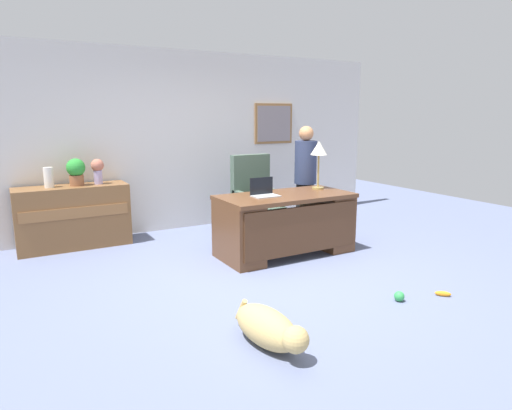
{
  "coord_description": "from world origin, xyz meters",
  "views": [
    {
      "loc": [
        -2.5,
        -4.05,
        1.76
      ],
      "look_at": [
        -0.02,
        0.3,
        0.75
      ],
      "focal_mm": 31.63,
      "sensor_mm": 36.0,
      "label": 1
    }
  ],
  "objects_px": {
    "dog_toy_ball": "(399,296)",
    "desk_lamp": "(319,151)",
    "credenza": "(73,217)",
    "person_standing": "(305,180)",
    "armchair": "(256,201)",
    "laptop": "(264,192)",
    "dog_lying": "(269,328)",
    "potted_plant": "(76,171)",
    "vase_empty": "(49,178)",
    "dog_toy_bone": "(443,294)",
    "desk": "(286,222)",
    "vase_with_flowers": "(98,169)"
  },
  "relations": [
    {
      "from": "dog_lying",
      "to": "vase_with_flowers",
      "type": "height_order",
      "value": "vase_with_flowers"
    },
    {
      "from": "desk",
      "to": "credenza",
      "type": "distance_m",
      "value": 2.84
    },
    {
      "from": "person_standing",
      "to": "dog_lying",
      "type": "xyz_separation_m",
      "value": [
        -2.19,
        -2.6,
        -0.66
      ]
    },
    {
      "from": "vase_empty",
      "to": "dog_toy_ball",
      "type": "relative_size",
      "value": 2.65
    },
    {
      "from": "dog_lying",
      "to": "potted_plant",
      "type": "xyz_separation_m",
      "value": [
        -0.81,
        3.58,
        0.88
      ]
    },
    {
      "from": "armchair",
      "to": "dog_toy_bone",
      "type": "height_order",
      "value": "armchair"
    },
    {
      "from": "person_standing",
      "to": "dog_toy_bone",
      "type": "distance_m",
      "value": 2.73
    },
    {
      "from": "potted_plant",
      "to": "vase_with_flowers",
      "type": "bearing_deg",
      "value": 0.0
    },
    {
      "from": "credenza",
      "to": "person_standing",
      "type": "distance_m",
      "value": 3.26
    },
    {
      "from": "person_standing",
      "to": "dog_lying",
      "type": "distance_m",
      "value": 3.46
    },
    {
      "from": "person_standing",
      "to": "vase_with_flowers",
      "type": "relative_size",
      "value": 4.69
    },
    {
      "from": "vase_with_flowers",
      "to": "potted_plant",
      "type": "relative_size",
      "value": 0.95
    },
    {
      "from": "laptop",
      "to": "desk",
      "type": "bearing_deg",
      "value": -11.9
    },
    {
      "from": "dog_toy_bone",
      "to": "dog_toy_ball",
      "type": "bearing_deg",
      "value": 164.99
    },
    {
      "from": "desk",
      "to": "dog_toy_bone",
      "type": "height_order",
      "value": "desk"
    },
    {
      "from": "desk",
      "to": "vase_empty",
      "type": "xyz_separation_m",
      "value": [
        -2.55,
        1.67,
        0.55
      ]
    },
    {
      "from": "person_standing",
      "to": "desk_lamp",
      "type": "relative_size",
      "value": 2.5
    },
    {
      "from": "vase_with_flowers",
      "to": "dog_toy_bone",
      "type": "height_order",
      "value": "vase_with_flowers"
    },
    {
      "from": "armchair",
      "to": "dog_toy_bone",
      "type": "relative_size",
      "value": 7.72
    },
    {
      "from": "dog_lying",
      "to": "desk_lamp",
      "type": "xyz_separation_m",
      "value": [
        2.03,
        2.08,
        1.12
      ]
    },
    {
      "from": "person_standing",
      "to": "vase_empty",
      "type": "bearing_deg",
      "value": 163.63
    },
    {
      "from": "armchair",
      "to": "desk_lamp",
      "type": "xyz_separation_m",
      "value": [
        0.51,
        -0.8,
        0.76
      ]
    },
    {
      "from": "potted_plant",
      "to": "dog_toy_ball",
      "type": "distance_m",
      "value": 4.29
    },
    {
      "from": "dog_toy_bone",
      "to": "potted_plant",
      "type": "bearing_deg",
      "value": 128.12
    },
    {
      "from": "dog_toy_ball",
      "to": "desk_lamp",
      "type": "bearing_deg",
      "value": 75.77
    },
    {
      "from": "vase_with_flowers",
      "to": "desk_lamp",
      "type": "bearing_deg",
      "value": -30.28
    },
    {
      "from": "vase_with_flowers",
      "to": "vase_empty",
      "type": "distance_m",
      "value": 0.61
    },
    {
      "from": "person_standing",
      "to": "dog_toy_ball",
      "type": "distance_m",
      "value": 2.68
    },
    {
      "from": "armchair",
      "to": "desk_lamp",
      "type": "relative_size",
      "value": 1.85
    },
    {
      "from": "laptop",
      "to": "dog_toy_bone",
      "type": "xyz_separation_m",
      "value": [
        0.89,
        -1.97,
        -0.8
      ]
    },
    {
      "from": "laptop",
      "to": "potted_plant",
      "type": "relative_size",
      "value": 0.89
    },
    {
      "from": "potted_plant",
      "to": "dog_toy_bone",
      "type": "distance_m",
      "value": 4.66
    },
    {
      "from": "dog_lying",
      "to": "armchair",
      "type": "bearing_deg",
      "value": 62.21
    },
    {
      "from": "armchair",
      "to": "person_standing",
      "type": "height_order",
      "value": "person_standing"
    },
    {
      "from": "dog_lying",
      "to": "potted_plant",
      "type": "relative_size",
      "value": 2.37
    },
    {
      "from": "desk_lamp",
      "to": "dog_toy_bone",
      "type": "xyz_separation_m",
      "value": [
        -0.03,
        -2.09,
        -1.25
      ]
    },
    {
      "from": "credenza",
      "to": "dog_toy_ball",
      "type": "xyz_separation_m",
      "value": [
        2.42,
        -3.46,
        -0.37
      ]
    },
    {
      "from": "credenza",
      "to": "vase_with_flowers",
      "type": "bearing_deg",
      "value": 0.21
    },
    {
      "from": "desk",
      "to": "vase_empty",
      "type": "distance_m",
      "value": 3.1
    },
    {
      "from": "person_standing",
      "to": "laptop",
      "type": "distance_m",
      "value": 1.25
    },
    {
      "from": "vase_empty",
      "to": "dog_toy_ball",
      "type": "bearing_deg",
      "value": -52.24
    },
    {
      "from": "laptop",
      "to": "vase_with_flowers",
      "type": "bearing_deg",
      "value": 135.61
    },
    {
      "from": "laptop",
      "to": "vase_empty",
      "type": "height_order",
      "value": "vase_empty"
    },
    {
      "from": "dog_lying",
      "to": "credenza",
      "type": "bearing_deg",
      "value": 103.93
    },
    {
      "from": "desk",
      "to": "credenza",
      "type": "relative_size",
      "value": 1.19
    },
    {
      "from": "dog_lying",
      "to": "vase_with_flowers",
      "type": "bearing_deg",
      "value": 98.49
    },
    {
      "from": "credenza",
      "to": "dog_toy_ball",
      "type": "height_order",
      "value": "credenza"
    },
    {
      "from": "desk",
      "to": "desk_lamp",
      "type": "relative_size",
      "value": 2.66
    },
    {
      "from": "dog_lying",
      "to": "dog_toy_ball",
      "type": "relative_size",
      "value": 8.64
    },
    {
      "from": "vase_empty",
      "to": "potted_plant",
      "type": "distance_m",
      "value": 0.34
    }
  ]
}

